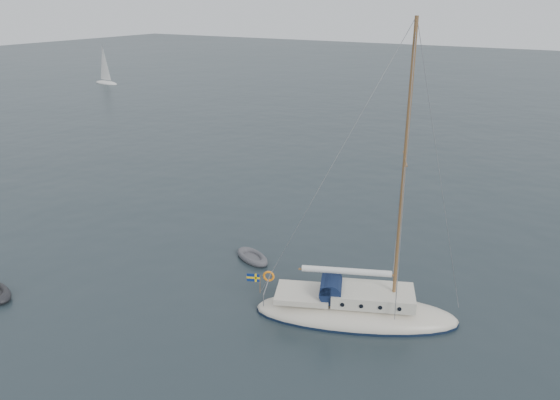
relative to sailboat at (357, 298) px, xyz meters
The scene contains 4 objects.
ground 2.57m from the sailboat, 146.63° to the left, with size 300.00×300.00×0.00m, color black.
sailboat is the anchor object (origin of this frame).
dinghy 7.80m from the sailboat, 161.02° to the left, with size 2.59×1.17×0.37m.
distant_yacht_a 79.45m from the sailboat, 145.11° to the left, with size 5.30×2.83×7.02m.
Camera 1 is at (9.94, -21.69, 13.84)m, focal length 35.00 mm.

